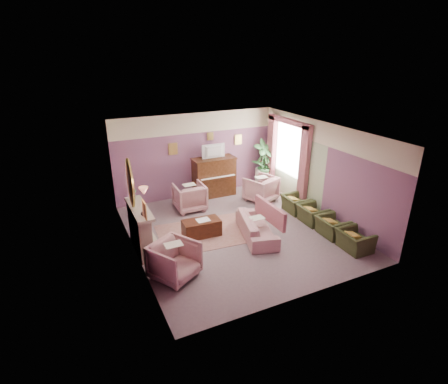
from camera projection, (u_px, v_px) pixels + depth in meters
name	position (u px, v px, depth m)	size (l,w,h in m)	color
floor	(237.00, 232.00, 9.64)	(5.50, 6.00, 0.01)	slate
ceiling	(238.00, 131.00, 8.58)	(5.50, 6.00, 0.01)	white
wall_back	(196.00, 155.00, 11.62)	(5.50, 0.02, 2.80)	#664569
wall_front	(310.00, 236.00, 6.60)	(5.50, 0.02, 2.80)	#664569
wall_left	(132.00, 203.00, 8.03)	(0.02, 6.00, 2.80)	#664569
wall_right	(321.00, 170.00, 10.20)	(0.02, 6.00, 2.80)	#664569
picture_rail_band	(195.00, 123.00, 11.21)	(5.50, 0.01, 0.65)	beige
stripe_panel	(293.00, 168.00, 11.41)	(0.01, 3.00, 2.15)	#AEC397
fireplace_surround	(140.00, 230.00, 8.58)	(0.30, 1.40, 1.10)	tan
fireplace_inset	(144.00, 235.00, 8.67)	(0.18, 0.72, 0.68)	black
fire_ember	(147.00, 241.00, 8.76)	(0.06, 0.54, 0.10)	orange
mantel_shelf	(139.00, 209.00, 8.37)	(0.40, 1.55, 0.07)	tan
hearth	(150.00, 247.00, 8.86)	(0.55, 1.50, 0.02)	tan
mirror_frame	(130.00, 183.00, 8.06)	(0.04, 0.72, 1.20)	#DCC25A
mirror_glass	(131.00, 183.00, 8.07)	(0.01, 0.60, 1.06)	white
sconce_shade	(144.00, 191.00, 7.15)	(0.20, 0.20, 0.16)	#F38C6A
piano	(214.00, 177.00, 11.84)	(1.40, 0.60, 1.30)	#3E2110
piano_keyshelf	(218.00, 178.00, 11.52)	(1.30, 0.12, 0.06)	#3E2110
piano_keys	(218.00, 177.00, 11.50)	(1.20, 0.08, 0.02)	white
piano_top	(214.00, 158.00, 11.59)	(1.45, 0.65, 0.04)	#3E2110
television	(214.00, 150.00, 11.44)	(0.80, 0.12, 0.48)	black
print_back_left	(173.00, 149.00, 11.15)	(0.30, 0.03, 0.38)	#DCC25A
print_back_right	(238.00, 140.00, 12.06)	(0.26, 0.03, 0.34)	#DCC25A
print_back_mid	(210.00, 136.00, 11.56)	(0.22, 0.03, 0.26)	#DCC25A
print_left_wall	(144.00, 210.00, 6.92)	(0.03, 0.28, 0.36)	#DCC25A
window_blind	(289.00, 148.00, 11.37)	(0.03, 1.40, 1.80)	white
curtain_left	(304.00, 168.00, 10.72)	(0.16, 0.34, 2.60)	#9F535E
curtain_right	(271.00, 153.00, 12.26)	(0.16, 0.34, 2.60)	#9F535E
pelmet	(289.00, 121.00, 11.01)	(0.16, 2.20, 0.16)	#9F535E
mantel_plant	(134.00, 194.00, 8.77)	(0.16, 0.16, 0.28)	#3E8243
mantel_vase	(144.00, 213.00, 7.92)	(0.16, 0.16, 0.16)	beige
area_rug	(205.00, 233.00, 9.56)	(2.50, 1.80, 0.01)	#936259
coffee_table	(202.00, 228.00, 9.37)	(1.00, 0.50, 0.45)	#3C1B0D
table_paper	(203.00, 220.00, 9.30)	(0.35, 0.28, 0.01)	white
sofa	(257.00, 223.00, 9.30)	(0.63, 1.88, 0.76)	tan
sofa_throw	(270.00, 213.00, 9.37)	(0.09, 1.42, 0.52)	#9F535E
floral_armchair_left	(190.00, 196.00, 10.83)	(0.89, 0.89, 0.93)	tan
floral_armchair_right	(261.00, 187.00, 11.46)	(0.89, 0.89, 0.93)	tan
floral_armchair_front	(174.00, 259.00, 7.55)	(0.89, 0.89, 0.93)	tan
olive_chair_a	(355.00, 237.00, 8.65)	(0.56, 0.80, 0.69)	#373F1F
olive_chair_b	(332.00, 224.00, 9.33)	(0.56, 0.80, 0.69)	#373F1F
olive_chair_c	(313.00, 212.00, 10.02)	(0.56, 0.80, 0.69)	#373F1F
olive_chair_d	(296.00, 201.00, 10.71)	(0.56, 0.80, 0.69)	#373F1F
side_table	(262.00, 178.00, 12.67)	(0.52, 0.52, 0.70)	silver
side_plant_big	(263.00, 164.00, 12.47)	(0.30, 0.30, 0.34)	#3E8243
side_plant_small	(267.00, 165.00, 12.44)	(0.16, 0.16, 0.28)	#3E8243
palm_pot	(262.00, 183.00, 12.66)	(0.34, 0.34, 0.34)	#92543D
palm_plant	(263.00, 160.00, 12.32)	(0.76, 0.76, 1.44)	#3E8243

